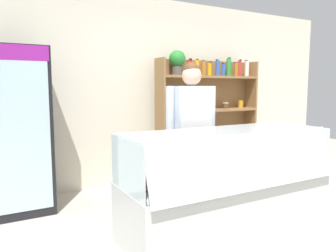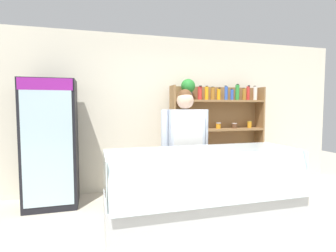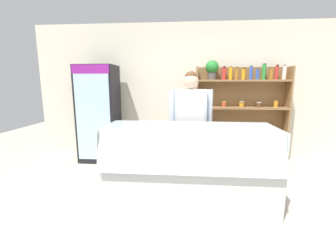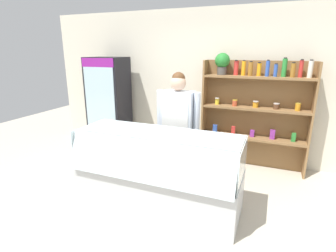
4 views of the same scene
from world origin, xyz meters
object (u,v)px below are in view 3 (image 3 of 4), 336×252
(drinks_fridge, at_px, (99,114))
(shelving_unit, at_px, (238,106))
(deli_display_case, at_px, (188,179))
(shop_clerk, at_px, (190,117))

(drinks_fridge, bearing_deg, shelving_unit, 4.46)
(drinks_fridge, xyz_separation_m, deli_display_case, (1.74, -1.52, -0.62))
(shelving_unit, height_order, deli_display_case, shelving_unit)
(shelving_unit, relative_size, shop_clerk, 1.15)
(deli_display_case, relative_size, shop_clerk, 1.23)
(drinks_fridge, bearing_deg, shop_clerk, -25.68)
(deli_display_case, distance_m, shop_clerk, 0.97)
(deli_display_case, bearing_deg, shop_clerk, 87.78)
(shop_clerk, bearing_deg, drinks_fridge, 154.32)
(shelving_unit, xyz_separation_m, deli_display_case, (-0.96, -1.73, -0.78))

